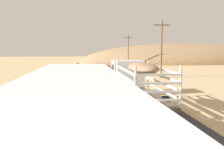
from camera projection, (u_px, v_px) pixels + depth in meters
livestock_truck at (133, 76)px, 18.54m from camera, size 2.53×9.70×3.02m
bus at (73, 133)px, 6.15m from camera, size 2.54×10.00×3.21m
car_far at (100, 68)px, 39.64m from camera, size 1.80×4.40×1.46m
power_pole_mid at (161, 47)px, 32.11m from camera, size 2.20×0.24×7.66m
power_pole_far at (128, 49)px, 55.49m from camera, size 2.20×0.24×7.17m
boulder_near_shoulder at (25, 87)px, 22.77m from camera, size 0.80×1.11×0.55m
distant_hill at (184, 63)px, 68.86m from camera, size 59.74×23.60×11.04m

